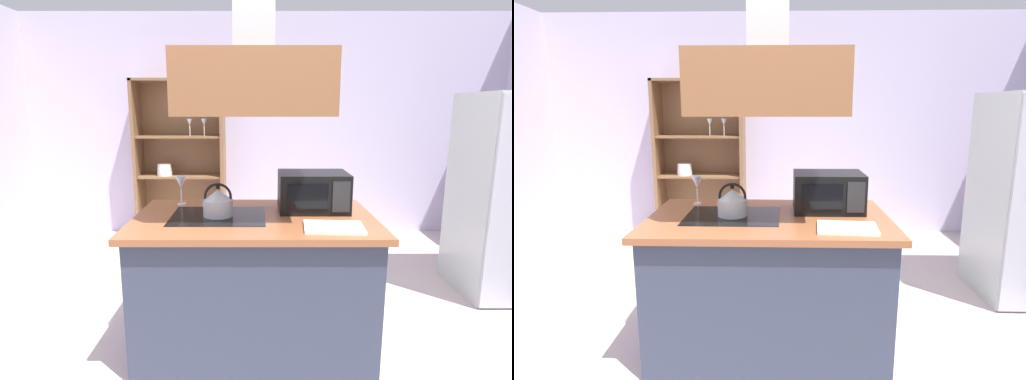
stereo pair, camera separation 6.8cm
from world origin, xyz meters
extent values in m
plane|color=beige|center=(0.00, 0.00, 0.00)|extent=(7.80, 7.80, 0.00)
cube|color=silver|center=(0.00, 3.00, 1.35)|extent=(6.00, 0.12, 2.70)
cube|color=#31384B|center=(-0.13, 0.38, 0.43)|extent=(1.46, 0.87, 0.86)
cube|color=brown|center=(-0.13, 0.38, 0.88)|extent=(1.54, 0.95, 0.04)
cube|color=black|center=(-0.36, 0.38, 0.90)|extent=(0.60, 0.48, 0.00)
cube|color=brown|center=(-0.13, 0.38, 1.72)|extent=(0.90, 0.70, 0.36)
cube|color=brown|center=(-1.55, 2.74, 0.96)|extent=(0.04, 0.40, 1.91)
cube|color=brown|center=(-0.52, 2.74, 0.96)|extent=(0.04, 0.40, 1.91)
cube|color=brown|center=(-1.03, 2.74, 1.90)|extent=(1.07, 0.40, 0.03)
cube|color=brown|center=(-1.03, 2.74, 0.04)|extent=(1.07, 0.40, 0.08)
cube|color=brown|center=(-1.03, 2.93, 0.96)|extent=(1.07, 0.02, 1.91)
cube|color=brown|center=(-1.03, 2.74, 0.77)|extent=(0.99, 0.36, 0.02)
cube|color=brown|center=(-1.03, 2.74, 1.24)|extent=(0.99, 0.36, 0.02)
cylinder|color=white|center=(-1.23, 2.69, 0.80)|extent=(0.18, 0.18, 0.05)
cylinder|color=white|center=(-1.23, 2.69, 0.85)|extent=(0.17, 0.17, 0.05)
cylinder|color=white|center=(-1.23, 2.69, 0.89)|extent=(0.16, 0.16, 0.05)
cylinder|color=silver|center=(-0.91, 2.70, 1.32)|extent=(0.01, 0.01, 0.12)
cone|color=silver|center=(-0.91, 2.70, 1.42)|extent=(0.07, 0.07, 0.08)
cylinder|color=silver|center=(-0.73, 2.70, 1.32)|extent=(0.01, 0.01, 0.12)
cone|color=silver|center=(-0.73, 2.70, 1.42)|extent=(0.07, 0.07, 0.08)
cylinder|color=#B2B6BA|center=(-0.36, 0.38, 0.96)|extent=(0.19, 0.19, 0.11)
cone|color=#AEBDC5|center=(-0.36, 0.38, 1.04)|extent=(0.18, 0.18, 0.07)
sphere|color=black|center=(-0.36, 0.38, 1.09)|extent=(0.03, 0.03, 0.03)
torus|color=black|center=(-0.36, 0.38, 1.03)|extent=(0.18, 0.02, 0.18)
cube|color=white|center=(0.33, 0.10, 0.91)|extent=(0.36, 0.27, 0.02)
cube|color=black|center=(0.27, 0.54, 1.03)|extent=(0.46, 0.34, 0.26)
cube|color=black|center=(0.21, 0.36, 1.03)|extent=(0.26, 0.01, 0.17)
cube|color=#262628|center=(0.42, 0.36, 1.03)|extent=(0.11, 0.01, 0.20)
cylinder|color=silver|center=(-0.66, 0.70, 0.90)|extent=(0.06, 0.06, 0.01)
cylinder|color=silver|center=(-0.66, 0.70, 0.96)|extent=(0.01, 0.01, 0.11)
cone|color=silver|center=(-0.66, 0.70, 1.06)|extent=(0.08, 0.08, 0.09)
camera|label=1|loc=(-0.12, -2.13, 1.59)|focal=28.27mm
camera|label=2|loc=(-0.05, -2.13, 1.59)|focal=28.27mm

